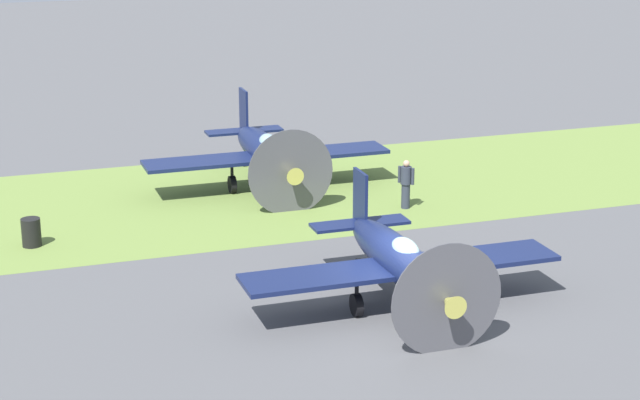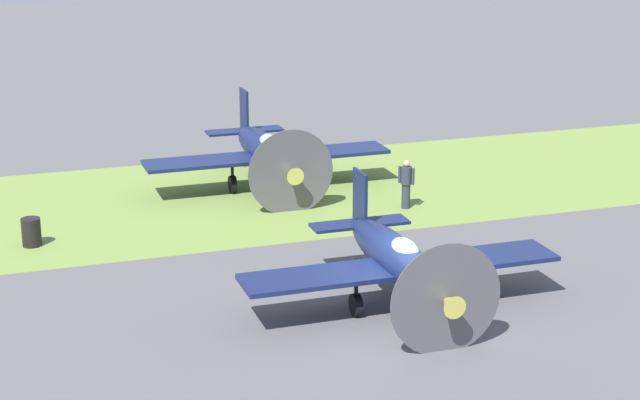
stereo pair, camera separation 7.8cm
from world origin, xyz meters
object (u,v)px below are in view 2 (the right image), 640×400
at_px(airplane_lead, 398,260).
at_px(ground_crew_chief, 406,183).
at_px(fuel_drum, 31,232).
at_px(airplane_wingman, 266,152).

height_order(airplane_lead, ground_crew_chief, airplane_lead).
xyz_separation_m(airplane_lead, fuel_drum, (8.98, -8.15, -0.86)).
bearing_deg(airplane_lead, airplane_wingman, -88.71).
distance_m(airplane_lead, ground_crew_chief, 8.84).
relative_size(airplane_lead, airplane_wingman, 0.95).
bearing_deg(airplane_wingman, fuel_drum, 24.47).
distance_m(airplane_wingman, fuel_drum, 9.68).
bearing_deg(airplane_lead, ground_crew_chief, -114.28).
height_order(ground_crew_chief, fuel_drum, ground_crew_chief).
xyz_separation_m(airplane_wingman, fuel_drum, (8.77, 3.98, -0.92)).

